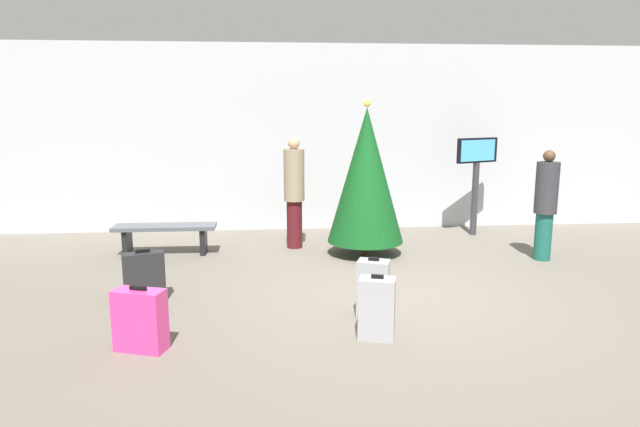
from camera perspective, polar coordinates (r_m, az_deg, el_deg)
name	(u,v)px	position (r m, az deg, el deg)	size (l,w,h in m)	color
ground_plane	(399,294)	(7.14, 8.15, -8.24)	(16.00, 16.00, 0.00)	#665E54
back_wall	(354,138)	(10.75, 3.57, 7.79)	(16.00, 0.20, 3.51)	#B7BCC1
holiday_tree	(366,176)	(8.73, 4.79, 3.93)	(1.21, 1.21, 2.46)	#4C3319
flight_info_kiosk	(476,168)	(10.49, 15.87, 4.59)	(0.85, 0.43, 1.79)	#333338
waiting_bench	(165,232)	(9.19, -15.73, -1.87)	(1.61, 0.44, 0.48)	#4C5159
traveller_0	(546,203)	(9.11, 22.31, 1.03)	(0.47, 0.47, 1.70)	#19594C
traveller_1	(294,190)	(9.18, -2.69, 2.45)	(0.47, 0.47, 1.86)	#4C1419
suitcase_0	(144,277)	(7.05, -17.74, -6.28)	(0.52, 0.34, 0.65)	#232326
suitcase_1	(373,289)	(6.27, 5.53, -7.75)	(0.41, 0.33, 0.69)	#9EA0A5
suitcase_2	(140,320)	(5.70, -18.11, -10.44)	(0.54, 0.37, 0.65)	#E5388C
suitcase_3	(377,308)	(5.71, 5.90, -9.73)	(0.41, 0.33, 0.67)	#9EA0A5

